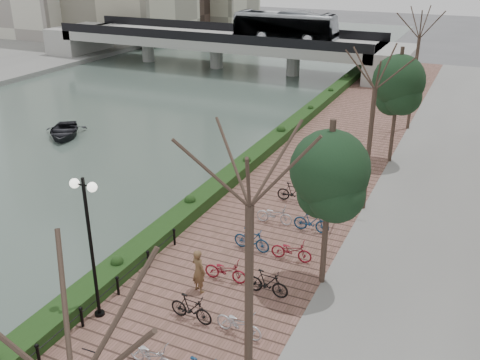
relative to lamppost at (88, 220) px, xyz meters
The scene contains 10 objects.
river_water 27.25m from the lamppost, 127.86° to the left, with size 30.00×130.00×0.02m, color #4B5E56.
promenade 14.53m from the lamppost, 79.77° to the left, with size 8.00×75.00×0.50m, color brown.
hedge 16.64m from the lamppost, 93.23° to the left, with size 1.10×56.00×0.60m, color #1A3513.
chain_fence 3.81m from the lamppost, 93.87° to the right, with size 0.10×14.10×0.70m.
lamppost is the anchor object (origin of this frame).
pedestrian 4.67m from the lamppost, 47.65° to the left, with size 0.64×0.42×1.74m, color brown.
bicycle_parking 8.15m from the lamppost, 57.86° to the left, with size 2.40×17.32×1.00m.
street_trees 11.05m from the lamppost, 54.04° to the left, with size 3.20×37.12×6.80m.
bridge 43.86m from the lamppost, 109.82° to the left, with size 36.00×10.77×6.50m.
boat 22.32m from the lamppost, 134.87° to the left, with size 2.92×4.09×0.85m, color black.
Camera 1 is at (12.41, -8.08, 12.32)m, focal length 40.00 mm.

